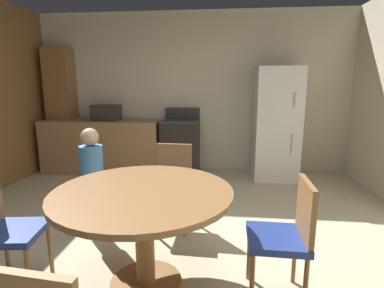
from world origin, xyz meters
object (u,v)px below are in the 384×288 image
oven_range (181,147)px  person_child (93,180)px  dining_table (144,210)px  chair_north (172,180)px  refrigerator (276,124)px  chair_east (287,232)px  chair_west (3,226)px  microwave (106,113)px

oven_range → person_child: bearing=-104.8°
dining_table → chair_north: size_ratio=1.48×
refrigerator → oven_range: bearing=178.0°
refrigerator → chair_east: size_ratio=2.02×
refrigerator → chair_west: bearing=-129.2°
oven_range → chair_east: oven_range is taller
chair_north → chair_west: bearing=-39.9°
refrigerator → dining_table: size_ratio=1.36×
microwave → chair_west: (0.39, -3.01, -0.53)m
oven_range → dining_table: (0.13, -2.87, 0.14)m
oven_range → chair_east: 3.12m
oven_range → chair_west: 3.13m
oven_range → refrigerator: bearing=-2.0°
refrigerator → microwave: refrigerator is taller
oven_range → microwave: 1.38m
refrigerator → chair_west: size_ratio=2.02×
dining_table → chair_east: bearing=-1.7°
dining_table → chair_west: bearing=-172.0°
person_child → chair_west: bearing=-64.3°
dining_table → chair_north: bearing=87.7°
dining_table → chair_east: 1.02m
dining_table → chair_east: size_ratio=1.48×
chair_east → dining_table: bearing=0.0°
oven_range → refrigerator: refrigerator is taller
microwave → dining_table: bearing=-64.1°
dining_table → person_child: bearing=134.7°
refrigerator → chair_east: refrigerator is taller
oven_range → refrigerator: 1.60m
microwave → dining_table: (1.39, -2.87, -0.42)m
refrigerator → microwave: size_ratio=4.00×
dining_table → chair_east: (1.01, -0.03, -0.11)m
dining_table → chair_west: chair_west is taller
chair_east → person_child: person_child is taller
refrigerator → dining_table: 3.16m
chair_west → chair_east: bearing=-4.8°
chair_east → microwave: bearing=-48.6°
chair_west → oven_range: bearing=65.9°
person_child → dining_table: bearing=0.0°
refrigerator → chair_east: (-0.40, -2.85, -0.38)m
microwave → refrigerator: bearing=-1.0°
oven_range → chair_north: bearing=-84.8°
microwave → chair_north: microwave is taller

